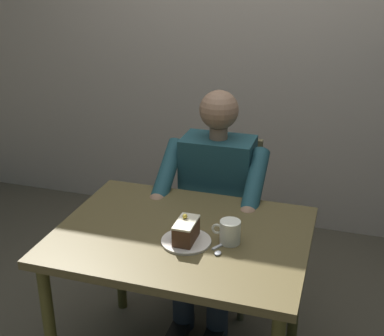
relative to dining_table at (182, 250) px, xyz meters
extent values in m
cube|color=#B3A394|center=(0.00, -1.61, 0.86)|extent=(6.40, 0.12, 3.00)
cube|color=brown|center=(0.00, 0.00, 0.07)|extent=(1.04, 0.79, 0.04)
cylinder|color=brown|center=(0.46, 0.33, -0.29)|extent=(0.05, 0.05, 0.71)
cylinder|color=brown|center=(-0.46, -0.33, -0.29)|extent=(0.05, 0.05, 0.71)
cylinder|color=brown|center=(0.46, -0.33, -0.29)|extent=(0.05, 0.05, 0.71)
cube|color=brown|center=(0.00, -0.60, -0.23)|extent=(0.42, 0.42, 0.04)
cube|color=brown|center=(0.00, -0.79, 0.02)|extent=(0.38, 0.04, 0.45)
cylinder|color=brown|center=(-0.18, -0.42, -0.44)|extent=(0.04, 0.04, 0.41)
cylinder|color=brown|center=(0.18, -0.42, -0.44)|extent=(0.04, 0.04, 0.41)
cylinder|color=brown|center=(-0.18, -0.78, -0.44)|extent=(0.04, 0.04, 0.41)
cylinder|color=brown|center=(0.18, -0.78, -0.44)|extent=(0.04, 0.04, 0.41)
cube|color=#1F4750|center=(0.00, -0.58, 0.05)|extent=(0.36, 0.22, 0.51)
sphere|color=#936C52|center=(0.00, -0.58, 0.45)|extent=(0.19, 0.19, 0.19)
cylinder|color=#936C52|center=(0.00, -0.58, 0.33)|extent=(0.09, 0.09, 0.06)
cylinder|color=#1F4750|center=(-0.22, -0.44, 0.16)|extent=(0.08, 0.33, 0.26)
sphere|color=#936C52|center=(-0.22, -0.28, 0.06)|extent=(0.09, 0.09, 0.09)
cylinder|color=#1F4750|center=(0.22, -0.44, 0.16)|extent=(0.08, 0.33, 0.26)
sphere|color=#936C52|center=(0.22, -0.28, 0.06)|extent=(0.09, 0.09, 0.09)
cylinder|color=#2B333F|center=(-0.09, -0.46, -0.23)|extent=(0.13, 0.38, 0.14)
cylinder|color=#2B333F|center=(0.09, -0.46, -0.23)|extent=(0.13, 0.38, 0.14)
cylinder|color=#2B333F|center=(-0.09, -0.28, -0.45)|extent=(0.11, 0.11, 0.39)
cube|color=black|center=(-0.09, -0.22, -0.62)|extent=(0.09, 0.22, 0.05)
cylinder|color=#2B333F|center=(0.09, -0.28, -0.45)|extent=(0.11, 0.11, 0.39)
cube|color=black|center=(0.09, -0.22, -0.62)|extent=(0.09, 0.22, 0.05)
cylinder|color=silver|center=(-0.04, 0.07, 0.09)|extent=(0.20, 0.20, 0.01)
cube|color=#4A2D1C|center=(-0.04, 0.07, 0.14)|extent=(0.07, 0.14, 0.08)
cube|color=beige|center=(-0.04, 0.07, 0.18)|extent=(0.08, 0.14, 0.01)
sphere|color=gold|center=(-0.03, 0.05, 0.19)|extent=(0.02, 0.02, 0.02)
cylinder|color=white|center=(-0.21, 0.02, 0.13)|extent=(0.08, 0.08, 0.10)
torus|color=white|center=(-0.16, 0.02, 0.14)|extent=(0.05, 0.01, 0.05)
cylinder|color=black|center=(-0.21, 0.02, 0.18)|extent=(0.07, 0.07, 0.01)
cube|color=silver|center=(-0.19, 0.05, 0.09)|extent=(0.06, 0.10, 0.01)
ellipsoid|color=silver|center=(-0.19, 0.12, 0.09)|extent=(0.03, 0.04, 0.01)
camera|label=1|loc=(-0.60, 1.78, 1.16)|focal=48.36mm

